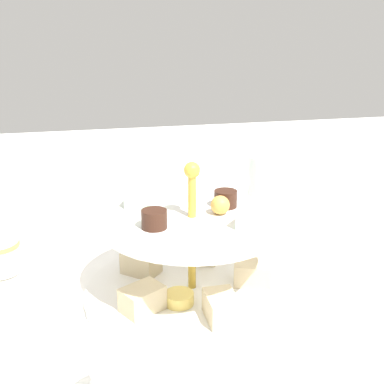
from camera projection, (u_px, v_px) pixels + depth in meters
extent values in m
plane|color=white|center=(192.00, 294.00, 0.60)|extent=(2.40, 2.40, 0.00)
cylinder|color=white|center=(192.00, 290.00, 0.60)|extent=(0.28, 0.28, 0.01)
cylinder|color=white|center=(192.00, 220.00, 0.57)|extent=(0.23, 0.23, 0.01)
cylinder|color=gold|center=(192.00, 235.00, 0.58)|extent=(0.01, 0.01, 0.17)
sphere|color=gold|center=(192.00, 170.00, 0.55)|extent=(0.02, 0.02, 0.02)
cube|color=#CCB78E|center=(252.00, 273.00, 0.61)|extent=(0.05, 0.06, 0.03)
cube|color=#CCB78E|center=(203.00, 250.00, 0.67)|extent=(0.05, 0.04, 0.03)
cube|color=#CCB78E|center=(141.00, 263.00, 0.63)|extent=(0.06, 0.06, 0.03)
cube|color=#CCB78E|center=(142.00, 299.00, 0.55)|extent=(0.05, 0.06, 0.03)
cube|color=#CCB78E|center=(221.00, 308.00, 0.53)|extent=(0.05, 0.03, 0.03)
cylinder|color=#E5C660|center=(179.00, 298.00, 0.56)|extent=(0.04, 0.04, 0.01)
cylinder|color=#381E14|center=(225.00, 199.00, 0.60)|extent=(0.03, 0.03, 0.02)
cylinder|color=#381E14|center=(154.00, 219.00, 0.53)|extent=(0.03, 0.03, 0.02)
cube|color=#B2E5BC|center=(253.00, 219.00, 0.53)|extent=(0.04, 0.04, 0.02)
cube|color=#B2E5BC|center=(138.00, 198.00, 0.60)|extent=(0.04, 0.04, 0.02)
sphere|color=gold|center=(220.00, 205.00, 0.58)|extent=(0.02, 0.02, 0.02)
cylinder|color=silver|center=(266.00, 192.00, 0.80)|extent=(0.07, 0.07, 0.13)
cylinder|color=white|center=(1.00, 273.00, 0.65)|extent=(0.09, 0.09, 0.01)
cube|color=silver|center=(99.00, 219.00, 0.85)|extent=(0.05, 0.17, 0.00)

